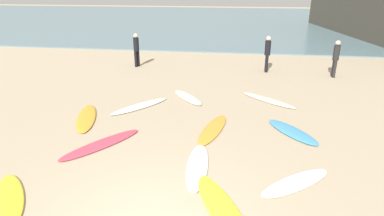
% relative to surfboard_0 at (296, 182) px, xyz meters
% --- Properties ---
extents(ocean_water, '(120.00, 40.00, 0.08)m').
position_rel_surfboard_0_xyz_m(ocean_water, '(-2.84, 33.97, 0.01)').
color(ocean_water, slate).
rests_on(ocean_water, ground_plane).
extents(surfboard_0, '(1.85, 1.68, 0.06)m').
position_rel_surfboard_0_xyz_m(surfboard_0, '(0.00, 0.00, 0.00)').
color(surfboard_0, white).
rests_on(surfboard_0, ground_plane).
extents(surfboard_1, '(0.97, 2.36, 0.07)m').
position_rel_surfboard_0_xyz_m(surfboard_1, '(-2.05, 2.49, 0.00)').
color(surfboard_1, gold).
rests_on(surfboard_1, ground_plane).
extents(surfboard_2, '(1.60, 2.43, 0.08)m').
position_rel_surfboard_0_xyz_m(surfboard_2, '(-1.54, -1.12, 0.01)').
color(surfboard_2, yellow).
rests_on(surfboard_2, ground_plane).
extents(surfboard_3, '(1.86, 2.27, 0.07)m').
position_rel_surfboard_0_xyz_m(surfboard_3, '(-4.80, 4.06, 0.00)').
color(surfboard_3, silver).
rests_on(surfboard_3, ground_plane).
extents(surfboard_4, '(1.80, 2.35, 0.07)m').
position_rel_surfboard_0_xyz_m(surfboard_4, '(-4.96, 1.07, 0.00)').
color(surfboard_4, '#D6425A').
rests_on(surfboard_4, ground_plane).
extents(surfboard_5, '(1.60, 1.91, 0.09)m').
position_rel_surfboard_0_xyz_m(surfboard_5, '(-3.27, 5.22, 0.01)').
color(surfboard_5, silver).
rests_on(surfboard_5, ground_plane).
extents(surfboard_6, '(1.60, 1.94, 0.09)m').
position_rel_surfboard_0_xyz_m(surfboard_6, '(0.27, 2.65, 0.01)').
color(surfboard_6, '#4799D2').
rests_on(surfboard_6, ground_plane).
extents(surfboard_7, '(2.13, 1.93, 0.08)m').
position_rel_surfboard_0_xyz_m(surfboard_7, '(-0.25, 5.39, 0.01)').
color(surfboard_7, silver).
rests_on(surfboard_7, ground_plane).
extents(surfboard_8, '(0.63, 2.22, 0.06)m').
position_rel_surfboard_0_xyz_m(surfboard_8, '(-2.23, 0.36, -0.00)').
color(surfboard_8, white).
rests_on(surfboard_8, ground_plane).
extents(surfboard_9, '(1.37, 2.46, 0.08)m').
position_rel_surfboard_0_xyz_m(surfboard_9, '(-6.19, 2.74, 0.01)').
color(surfboard_9, gold).
rests_on(surfboard_9, ground_plane).
extents(surfboard_10, '(1.58, 1.82, 0.07)m').
position_rel_surfboard_0_xyz_m(surfboard_10, '(-5.84, -1.44, 0.00)').
color(surfboard_10, yellow).
rests_on(surfboard_10, ground_plane).
extents(beachgoer_near, '(0.37, 0.37, 1.73)m').
position_rel_surfboard_0_xyz_m(beachgoer_near, '(-6.74, 9.84, 0.93)').
color(beachgoer_near, black).
rests_on(beachgoer_near, ground_plane).
extents(beachgoer_mid, '(0.28, 0.34, 1.75)m').
position_rel_surfboard_0_xyz_m(beachgoer_mid, '(-0.08, 9.77, 0.95)').
color(beachgoer_mid, black).
rests_on(beachgoer_mid, ground_plane).
extents(beachgoer_far, '(0.29, 0.34, 1.70)m').
position_rel_surfboard_0_xyz_m(beachgoer_far, '(2.97, 9.26, 0.92)').
color(beachgoer_far, black).
rests_on(beachgoer_far, ground_plane).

